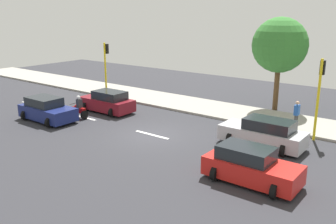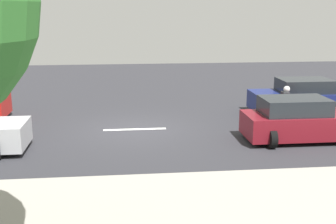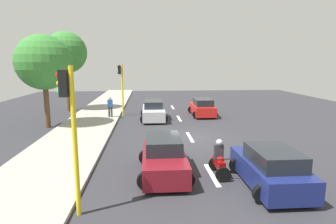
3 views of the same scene
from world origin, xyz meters
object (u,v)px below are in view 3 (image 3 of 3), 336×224
object	(u,v)px
car_silver	(153,111)
car_dark_blue	(270,168)
street_tree_south	(44,63)
motorcycle	(219,161)
traffic_light_corner	(121,82)
traffic_light_midblock	(70,121)
car_maroon	(164,157)
car_red	(202,108)
pedestrian_near_signal	(110,106)
street_tree_center	(66,53)

from	to	relation	value
car_silver	car_dark_blue	size ratio (longest dim) A/B	1.11
street_tree_south	car_silver	bearing A→B (deg)	-162.58
motorcycle	traffic_light_corner	world-z (taller)	traffic_light_corner
car_silver	street_tree_south	bearing A→B (deg)	17.42
car_silver	traffic_light_midblock	distance (m)	14.99
car_maroon	car_silver	size ratio (longest dim) A/B	0.92
traffic_light_corner	street_tree_south	bearing A→B (deg)	40.78
car_red	traffic_light_midblock	size ratio (longest dim) A/B	0.87
motorcycle	traffic_light_corner	size ratio (longest dim) A/B	0.34
car_maroon	car_silver	bearing A→B (deg)	-89.22
motorcycle	traffic_light_midblock	xyz separation A→B (m)	(5.11, 2.63, 2.29)
pedestrian_near_signal	traffic_light_midblock	xyz separation A→B (m)	(-0.84, 15.06, 1.87)
car_maroon	traffic_light_midblock	size ratio (longest dim) A/B	0.90
traffic_light_corner	car_silver	bearing A→B (deg)	145.84
traffic_light_corner	street_tree_south	world-z (taller)	street_tree_south
car_red	traffic_light_corner	world-z (taller)	traffic_light_corner
traffic_light_midblock	street_tree_center	distance (m)	20.21
car_red	car_maroon	world-z (taller)	same
car_red	traffic_light_midblock	world-z (taller)	traffic_light_midblock
car_dark_blue	pedestrian_near_signal	bearing A→B (deg)	-60.79
motorcycle	traffic_light_midblock	world-z (taller)	traffic_light_midblock
car_dark_blue	motorcycle	distance (m)	2.00
car_red	car_dark_blue	distance (m)	14.37
motorcycle	pedestrian_near_signal	bearing A→B (deg)	-64.43
traffic_light_corner	street_tree_center	bearing A→B (deg)	-28.80
car_maroon	pedestrian_near_signal	world-z (taller)	pedestrian_near_signal
car_dark_blue	street_tree_center	bearing A→B (deg)	-55.94
car_maroon	car_silver	world-z (taller)	same
traffic_light_corner	street_tree_south	size ratio (longest dim) A/B	0.69
car_maroon	street_tree_center	size ratio (longest dim) A/B	0.54
pedestrian_near_signal	traffic_light_corner	bearing A→B (deg)	-121.83
car_maroon	traffic_light_corner	world-z (taller)	traffic_light_corner
traffic_light_midblock	motorcycle	bearing A→B (deg)	-152.73
traffic_light_corner	car_dark_blue	bearing A→B (deg)	114.34
motorcycle	car_red	bearing A→B (deg)	-98.21
traffic_light_corner	motorcycle	bearing A→B (deg)	110.34
traffic_light_corner	traffic_light_midblock	world-z (taller)	same
car_maroon	traffic_light_midblock	distance (m)	4.72
motorcycle	street_tree_south	world-z (taller)	street_tree_south
car_maroon	street_tree_south	bearing A→B (deg)	-49.73
car_silver	traffic_light_corner	distance (m)	3.95
car_dark_blue	traffic_light_midblock	xyz separation A→B (m)	(6.75, 1.50, 2.22)
car_maroon	street_tree_center	xyz separation A→B (m)	(8.17, -16.29, 4.81)
street_tree_south	traffic_light_corner	bearing A→B (deg)	-139.22
street_tree_south	street_tree_center	bearing A→B (deg)	-86.67
car_dark_blue	motorcycle	world-z (taller)	motorcycle
pedestrian_near_signal	car_dark_blue	bearing A→B (deg)	119.21
car_silver	car_dark_blue	xyz separation A→B (m)	(-4.04, 13.08, -0.00)
car_silver	traffic_light_corner	bearing A→B (deg)	-34.16
street_tree_center	traffic_light_midblock	bearing A→B (deg)	105.36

